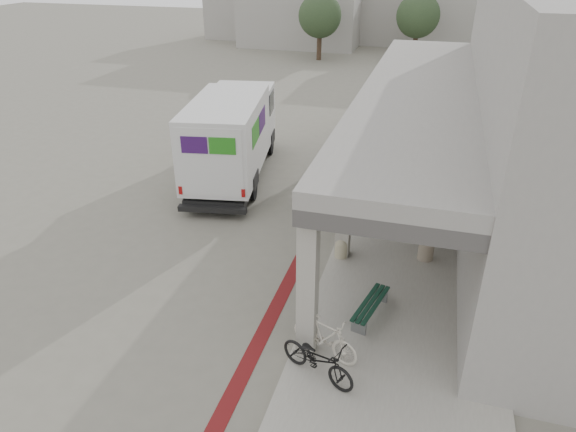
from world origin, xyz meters
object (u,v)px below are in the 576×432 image
(utility_cabinet, at_px, (452,218))
(bicycle_black, at_px, (318,359))
(fedex_truck, at_px, (232,134))
(bench, at_px, (370,306))
(bicycle_cream, at_px, (325,337))

(utility_cabinet, height_order, bicycle_black, utility_cabinet)
(fedex_truck, relative_size, bench, 4.58)
(fedex_truck, distance_m, bicycle_black, 10.80)
(bench, height_order, utility_cabinet, utility_cabinet)
(utility_cabinet, relative_size, bicycle_black, 0.55)
(utility_cabinet, bearing_deg, fedex_truck, 158.86)
(bench, height_order, bicycle_black, bicycle_black)
(fedex_truck, xyz_separation_m, bicycle_cream, (5.44, -8.63, -1.07))
(fedex_truck, relative_size, utility_cabinet, 8.13)
(bench, bearing_deg, bicycle_cream, -102.16)
(bicycle_cream, bearing_deg, bench, -4.21)
(bench, height_order, bicycle_cream, bicycle_cream)
(bicycle_black, bearing_deg, bench, 4.97)
(fedex_truck, xyz_separation_m, bicycle_black, (5.44, -9.27, -1.09))
(fedex_truck, distance_m, utility_cabinet, 8.37)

